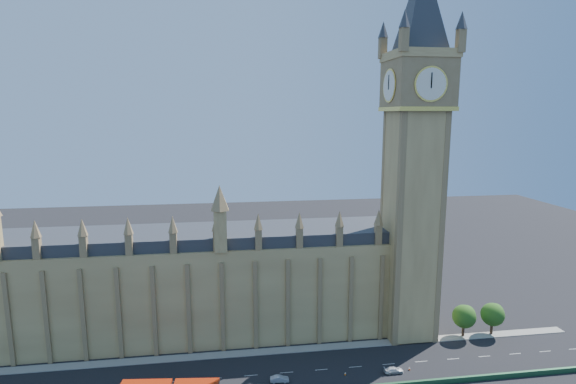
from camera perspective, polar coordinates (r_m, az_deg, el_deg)
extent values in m
plane|color=black|center=(108.31, -2.45, -22.09)|extent=(400.00, 400.00, 0.00)
cube|color=#9B7C4B|center=(123.06, -15.49, -11.86)|extent=(120.00, 20.00, 25.00)
cube|color=#2D3035|center=(118.68, -15.80, -5.56)|extent=(120.00, 18.00, 3.00)
cube|color=#9B7C4B|center=(118.83, 15.33, -4.27)|extent=(12.00, 12.00, 58.00)
cube|color=olive|center=(115.60, 16.14, 12.81)|extent=(14.00, 14.00, 12.00)
cylinder|color=silver|center=(109.11, 17.71, 12.93)|extent=(7.20, 0.30, 7.20)
cube|color=#9B7C4B|center=(116.21, 16.31, 16.26)|extent=(14.50, 14.50, 2.00)
cube|color=gray|center=(116.40, -2.95, -19.59)|extent=(160.00, 3.00, 0.16)
cylinder|color=#382619|center=(130.61, 21.36, -15.90)|extent=(0.70, 0.70, 4.00)
sphere|color=#255316|center=(129.17, 21.46, -14.50)|extent=(6.00, 6.00, 6.00)
sphere|color=#255316|center=(129.55, 21.73, -14.15)|extent=(4.38, 4.38, 4.38)
cylinder|color=#382619|center=(134.53, 24.44, -15.34)|extent=(0.70, 0.70, 4.00)
sphere|color=#255316|center=(133.13, 24.55, -13.97)|extent=(6.00, 6.00, 6.00)
sphere|color=#255316|center=(133.54, 24.79, -13.63)|extent=(4.38, 4.38, 4.38)
imported|color=#B0B2B8|center=(105.38, -1.08, -22.64)|extent=(4.17, 1.72, 1.34)
imported|color=silver|center=(110.85, 13.28, -21.16)|extent=(4.44, 1.85, 1.28)
cube|color=black|center=(110.73, 12.59, -21.54)|extent=(0.46, 0.46, 0.05)
cone|color=orange|center=(110.53, 12.60, -21.37)|extent=(0.50, 0.50, 0.80)
cylinder|color=white|center=(110.47, 12.60, -21.32)|extent=(0.39, 0.39, 0.14)
cube|color=black|center=(112.95, 15.15, -20.98)|extent=(0.43, 0.43, 0.04)
cone|color=#F74B0D|center=(112.79, 15.16, -20.84)|extent=(0.47, 0.47, 0.67)
cylinder|color=white|center=(112.74, 15.16, -20.80)|extent=(0.32, 0.32, 0.11)
cube|color=black|center=(111.85, 12.59, -21.19)|extent=(0.47, 0.47, 0.04)
cone|color=#F25E0C|center=(111.67, 12.59, -21.04)|extent=(0.52, 0.52, 0.76)
cylinder|color=white|center=(111.61, 12.60, -20.99)|extent=(0.37, 0.37, 0.13)
cube|color=black|center=(108.63, 7.27, -22.04)|extent=(0.44, 0.44, 0.04)
cone|color=orange|center=(108.47, 7.28, -21.91)|extent=(0.48, 0.48, 0.65)
cylinder|color=white|center=(108.42, 7.28, -21.86)|extent=(0.32, 0.32, 0.11)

